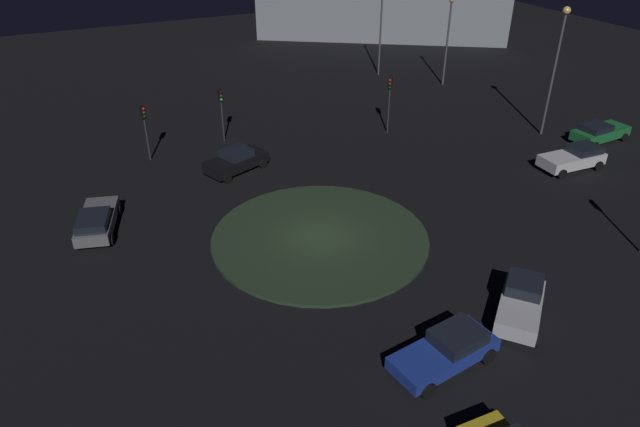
{
  "coord_description": "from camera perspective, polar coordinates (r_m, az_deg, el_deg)",
  "views": [
    {
      "loc": [
        11.37,
        23.54,
        16.9
      ],
      "look_at": [
        0.0,
        0.0,
        1.59
      ],
      "focal_mm": 32.03,
      "sensor_mm": 36.0,
      "label": 1
    }
  ],
  "objects": [
    {
      "name": "ground_plane",
      "position": [
        31.13,
        0.0,
        -2.52
      ],
      "size": [
        118.32,
        118.32,
        0.0
      ],
      "primitive_type": "plane",
      "color": "black"
    },
    {
      "name": "roundabout_island",
      "position": [
        31.09,
        0.0,
        -2.38
      ],
      "size": [
        11.81,
        11.81,
        0.18
      ],
      "primitive_type": "cylinder",
      "color": "#263823",
      "rests_on": "ground_plane"
    },
    {
      "name": "car_grey",
      "position": [
        33.61,
        -21.43,
        -0.7
      ],
      "size": [
        2.97,
        4.79,
        1.4
      ],
      "rotation": [
        0.0,
        0.0,
        4.44
      ],
      "color": "slate",
      "rests_on": "ground_plane"
    },
    {
      "name": "car_white",
      "position": [
        42.08,
        24.02,
        5.12
      ],
      "size": [
        4.48,
        2.23,
        1.51
      ],
      "rotation": [
        0.0,
        0.0,
        6.24
      ],
      "color": "white",
      "rests_on": "ground_plane"
    },
    {
      "name": "car_silver",
      "position": [
        26.9,
        19.43,
        -8.45
      ],
      "size": [
        4.05,
        3.83,
        1.59
      ],
      "rotation": [
        0.0,
        0.0,
        0.71
      ],
      "color": "silver",
      "rests_on": "ground_plane"
    },
    {
      "name": "car_blue",
      "position": [
        23.88,
        12.59,
        -13.13
      ],
      "size": [
        4.73,
        2.55,
        1.44
      ],
      "rotation": [
        0.0,
        0.0,
        0.13
      ],
      "color": "#1E38A5",
      "rests_on": "ground_plane"
    },
    {
      "name": "car_green",
      "position": [
        47.48,
        26.14,
        7.31
      ],
      "size": [
        4.67,
        2.29,
        1.43
      ],
      "rotation": [
        0.0,
        0.0,
        3.21
      ],
      "color": "#1E7238",
      "rests_on": "ground_plane"
    },
    {
      "name": "car_black",
      "position": [
        38.54,
        -8.38,
        5.27
      ],
      "size": [
        4.63,
        3.27,
        1.51
      ],
      "rotation": [
        0.0,
        0.0,
        3.51
      ],
      "color": "black",
      "rests_on": "ground_plane"
    },
    {
      "name": "traffic_light_southeast",
      "position": [
        40.67,
        -17.12,
        8.74
      ],
      "size": [
        0.36,
        0.39,
        3.95
      ],
      "rotation": [
        0.0,
        0.0,
        1.98
      ],
      "color": "#2D2D2D",
      "rests_on": "ground_plane"
    },
    {
      "name": "traffic_light_southwest",
      "position": [
        43.77,
        6.96,
        11.75
      ],
      "size": [
        0.39,
        0.39,
        4.36
      ],
      "rotation": [
        0.0,
        0.0,
        0.79
      ],
      "color": "#2D2D2D",
      "rests_on": "ground_plane"
    },
    {
      "name": "traffic_light_south",
      "position": [
        42.76,
        -9.83,
        10.68
      ],
      "size": [
        0.31,
        0.36,
        3.94
      ],
      "rotation": [
        0.0,
        0.0,
        1.61
      ],
      "color": "#2D2D2D",
      "rests_on": "ground_plane"
    },
    {
      "name": "streetlamp_southwest",
      "position": [
        57.96,
        6.15,
        19.14
      ],
      "size": [
        0.5,
        0.5,
        9.18
      ],
      "color": "#4C4C51",
      "rests_on": "ground_plane"
    },
    {
      "name": "streetlamp_southwest_near",
      "position": [
        55.81,
        12.72,
        17.45
      ],
      "size": [
        0.5,
        0.5,
        7.97
      ],
      "color": "#4C4C51",
      "rests_on": "ground_plane"
    },
    {
      "name": "streetlamp_west",
      "position": [
        45.7,
        22.67,
        14.61
      ],
      "size": [
        0.56,
        0.56,
        9.4
      ],
      "color": "#4C4C51",
      "rests_on": "ground_plane"
    },
    {
      "name": "store_building",
      "position": [
        75.98,
        6.22,
        20.01
      ],
      "size": [
        30.9,
        25.49,
        6.91
      ],
      "rotation": [
        0.0,
        0.0,
        5.71
      ],
      "color": "#8C939E",
      "rests_on": "ground_plane"
    }
  ]
}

